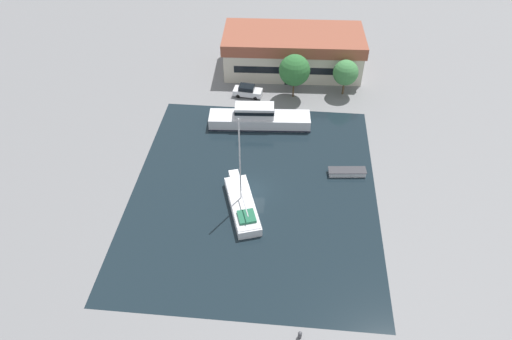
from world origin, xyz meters
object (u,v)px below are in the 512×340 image
at_px(quay_tree_near_building, 295,70).
at_px(sailboat_moored, 242,204).
at_px(motor_cruiser, 258,118).
at_px(small_dinghy, 347,172).
at_px(parked_car, 248,91).
at_px(quay_tree_by_water, 346,73).
at_px(warehouse_building, 293,51).

relative_size(quay_tree_near_building, sailboat_moored, 0.56).
distance_m(quay_tree_near_building, motor_cruiser, 9.57).
distance_m(sailboat_moored, small_dinghy, 14.05).
bearing_deg(parked_car, small_dinghy, 47.30).
xyz_separation_m(parked_car, motor_cruiser, (2.29, -7.27, 0.32)).
xyz_separation_m(quay_tree_by_water, sailboat_moored, (-12.60, -25.07, -3.01)).
bearing_deg(warehouse_building, motor_cruiser, -107.01).
distance_m(motor_cruiser, small_dinghy, 14.92).
height_order(warehouse_building, parked_car, warehouse_building).
height_order(quay_tree_by_water, small_dinghy, quay_tree_by_water).
bearing_deg(sailboat_moored, warehouse_building, 63.79).
distance_m(quay_tree_near_building, sailboat_moored, 24.48).
height_order(warehouse_building, quay_tree_near_building, quay_tree_near_building).
height_order(quay_tree_by_water, parked_car, quay_tree_by_water).
height_order(motor_cruiser, small_dinghy, motor_cruiser).
height_order(quay_tree_near_building, motor_cruiser, quay_tree_near_building).
xyz_separation_m(warehouse_building, small_dinghy, (7.66, -25.05, -2.83)).
bearing_deg(motor_cruiser, sailboat_moored, 174.51).
xyz_separation_m(quay_tree_near_building, quay_tree_by_water, (7.56, 1.41, -0.81)).
relative_size(quay_tree_near_building, quay_tree_by_water, 1.22).
bearing_deg(motor_cruiser, quay_tree_by_water, -56.91).
bearing_deg(motor_cruiser, small_dinghy, -131.43).
bearing_deg(warehouse_building, quay_tree_by_water, -42.93).
bearing_deg(quay_tree_near_building, motor_cruiser, -120.73).
distance_m(quay_tree_near_building, quay_tree_by_water, 7.73).
bearing_deg(parked_car, sailboat_moored, 11.06).
bearing_deg(quay_tree_by_water, motor_cruiser, -143.06).
height_order(sailboat_moored, small_dinghy, sailboat_moored).
bearing_deg(motor_cruiser, parked_car, 13.67).
relative_size(sailboat_moored, small_dinghy, 2.57).
distance_m(warehouse_building, parked_car, 11.06).
distance_m(warehouse_building, quay_tree_by_water, 10.53).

